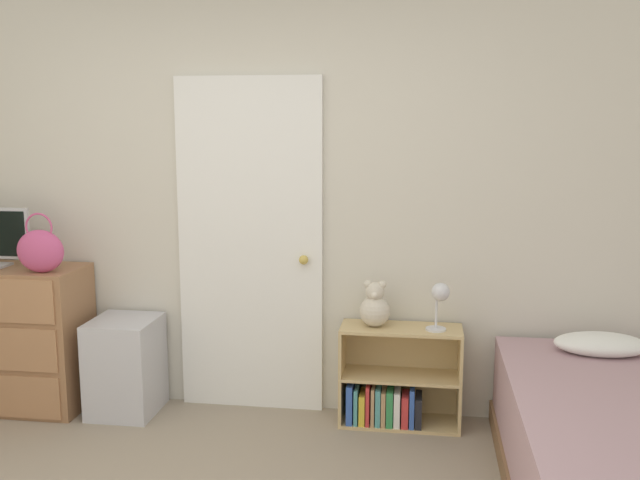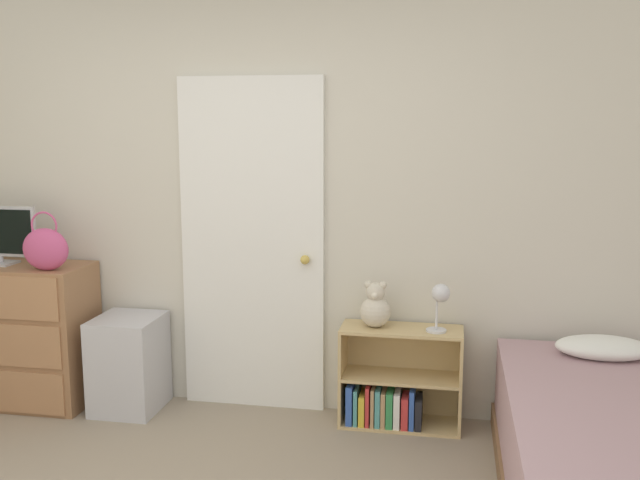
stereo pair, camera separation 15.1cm
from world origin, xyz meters
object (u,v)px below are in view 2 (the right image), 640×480
object	(u,v)px
teddy_bear	(375,307)
desk_lamp	(440,298)
handbag	(46,249)
bookshelf	(394,388)
storage_bin	(129,363)
bed	(629,460)
dresser	(11,333)

from	to	relation	value
teddy_bear	desk_lamp	xyz separation A→B (m)	(0.37, -0.04, 0.08)
handbag	bookshelf	bearing A→B (deg)	5.26
storage_bin	bed	xyz separation A→B (m)	(2.74, -0.71, -0.03)
storage_bin	bookshelf	bearing A→B (deg)	2.33
storage_bin	bookshelf	xyz separation A→B (m)	(1.63, 0.07, -0.07)
desk_lamp	bed	size ratio (longest dim) A/B	0.15
dresser	bookshelf	world-z (taller)	dresser
handbag	bookshelf	world-z (taller)	handbag
teddy_bear	bed	distance (m)	1.52
dresser	storage_bin	distance (m)	0.79
storage_bin	desk_lamp	world-z (taller)	desk_lamp
handbag	teddy_bear	size ratio (longest dim) A/B	1.30
teddy_bear	bed	world-z (taller)	teddy_bear
bookshelf	handbag	bearing A→B (deg)	-174.74
handbag	desk_lamp	bearing A→B (deg)	3.74
bookshelf	bed	xyz separation A→B (m)	(1.11, -0.78, 0.04)
desk_lamp	dresser	bearing A→B (deg)	-179.13
storage_bin	desk_lamp	xyz separation A→B (m)	(1.88, 0.03, 0.49)
desk_lamp	teddy_bear	bearing A→B (deg)	173.69
bookshelf	desk_lamp	size ratio (longest dim) A/B	2.50
storage_bin	teddy_bear	world-z (taller)	teddy_bear
handbag	storage_bin	xyz separation A→B (m)	(0.44, 0.12, -0.73)
desk_lamp	storage_bin	bearing A→B (deg)	-179.15
dresser	bed	distance (m)	3.59
teddy_bear	handbag	bearing A→B (deg)	-174.36
storage_bin	desk_lamp	distance (m)	1.94
handbag	desk_lamp	size ratio (longest dim) A/B	1.26
handbag	desk_lamp	xyz separation A→B (m)	(2.31, 0.15, -0.23)
bookshelf	desk_lamp	world-z (taller)	desk_lamp
desk_lamp	bed	bearing A→B (deg)	-40.67
handbag	dresser	bearing A→B (deg)	162.13
storage_bin	bookshelf	world-z (taller)	bookshelf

